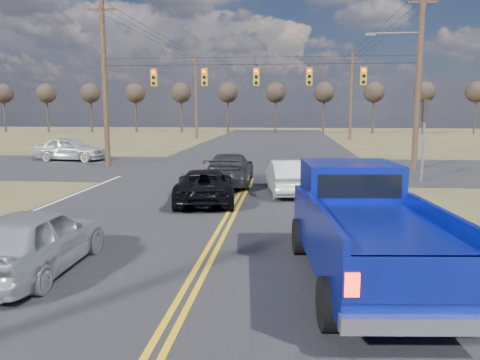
# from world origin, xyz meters

# --- Properties ---
(ground) EXTENTS (160.00, 160.00, 0.00)m
(ground) POSITION_xyz_m (0.00, 0.00, 0.00)
(ground) COLOR brown
(ground) RESTS_ON ground
(road_main) EXTENTS (14.00, 120.00, 0.02)m
(road_main) POSITION_xyz_m (0.00, 10.00, 0.00)
(road_main) COLOR #28282B
(road_main) RESTS_ON ground
(road_cross) EXTENTS (120.00, 12.00, 0.02)m
(road_cross) POSITION_xyz_m (0.00, 18.00, 0.00)
(road_cross) COLOR #28282B
(road_cross) RESTS_ON ground
(signal_gantry) EXTENTS (19.60, 4.83, 10.00)m
(signal_gantry) POSITION_xyz_m (0.50, 17.79, 5.06)
(signal_gantry) COLOR #473323
(signal_gantry) RESTS_ON ground
(utility_poles) EXTENTS (19.60, 58.32, 10.00)m
(utility_poles) POSITION_xyz_m (0.00, 17.00, 5.23)
(utility_poles) COLOR #473323
(utility_poles) RESTS_ON ground
(treeline) EXTENTS (87.00, 117.80, 7.40)m
(treeline) POSITION_xyz_m (0.00, 26.96, 5.70)
(treeline) COLOR #33261C
(treeline) RESTS_ON ground
(pickup_truck) EXTENTS (2.86, 6.24, 2.27)m
(pickup_truck) POSITION_xyz_m (3.38, 0.08, 1.10)
(pickup_truck) COLOR black
(pickup_truck) RESTS_ON ground
(silver_suv) EXTENTS (1.78, 4.28, 1.45)m
(silver_suv) POSITION_xyz_m (-3.48, -0.15, 0.72)
(silver_suv) COLOR #ABAEB3
(silver_suv) RESTS_ON ground
(black_suv) EXTENTS (2.76, 4.82, 1.27)m
(black_suv) POSITION_xyz_m (-1.24, 7.75, 0.63)
(black_suv) COLOR black
(black_suv) RESTS_ON ground
(white_car_queue) EXTENTS (2.05, 4.47, 1.42)m
(white_car_queue) POSITION_xyz_m (1.89, 10.00, 0.71)
(white_car_queue) COLOR silver
(white_car_queue) RESTS_ON ground
(dgrey_car_queue) EXTENTS (2.23, 5.11, 1.46)m
(dgrey_car_queue) POSITION_xyz_m (-0.80, 11.94, 0.73)
(dgrey_car_queue) COLOR #2F2F33
(dgrey_car_queue) RESTS_ON ground
(cross_car_west) EXTENTS (2.42, 4.96, 1.63)m
(cross_car_west) POSITION_xyz_m (-12.81, 21.06, 0.81)
(cross_car_west) COLOR silver
(cross_car_west) RESTS_ON ground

